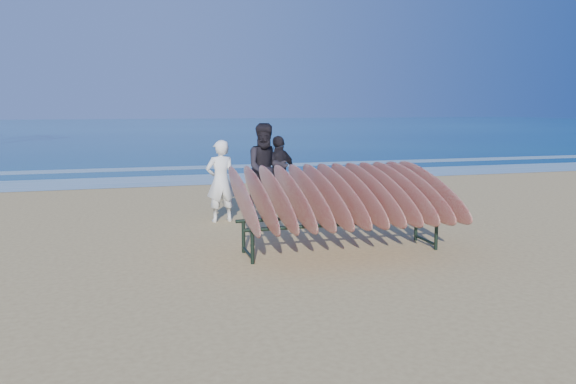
# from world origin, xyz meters

# --- Properties ---
(ground) EXTENTS (120.00, 120.00, 0.00)m
(ground) POSITION_xyz_m (0.00, 0.00, 0.00)
(ground) COLOR tan
(ground) RESTS_ON ground
(ocean) EXTENTS (160.00, 160.00, 0.00)m
(ocean) POSITION_xyz_m (0.00, 55.00, 0.01)
(ocean) COLOR navy
(ocean) RESTS_ON ground
(foam_near) EXTENTS (160.00, 160.00, 0.00)m
(foam_near) POSITION_xyz_m (0.00, 10.00, 0.01)
(foam_near) COLOR white
(foam_near) RESTS_ON ground
(foam_far) EXTENTS (160.00, 160.00, 0.00)m
(foam_far) POSITION_xyz_m (0.00, 13.50, 0.01)
(foam_far) COLOR white
(foam_far) RESTS_ON ground
(surfboard_rack) EXTENTS (3.20, 2.46, 1.45)m
(surfboard_rack) POSITION_xyz_m (0.82, 0.65, 0.90)
(surfboard_rack) COLOR black
(surfboard_rack) RESTS_ON ground
(person_white) EXTENTS (0.62, 0.45, 1.60)m
(person_white) POSITION_xyz_m (-0.61, 3.44, 0.80)
(person_white) COLOR silver
(person_white) RESTS_ON ground
(person_dark_a) EXTENTS (0.94, 0.74, 1.90)m
(person_dark_a) POSITION_xyz_m (0.45, 4.02, 0.95)
(person_dark_a) COLOR black
(person_dark_a) RESTS_ON ground
(person_dark_b) EXTENTS (1.02, 0.82, 1.62)m
(person_dark_b) POSITION_xyz_m (0.83, 4.41, 0.81)
(person_dark_b) COLOR black
(person_dark_b) RESTS_ON ground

